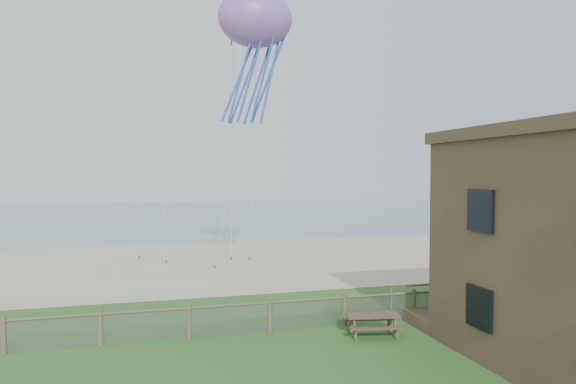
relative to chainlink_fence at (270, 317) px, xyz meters
name	(u,v)px	position (x,y,z in m)	size (l,w,h in m)	color
sand_beach	(215,262)	(0.00, 16.00, -0.55)	(72.00, 20.00, 0.02)	tan
ocean	(178,213)	(0.00, 60.00, -0.55)	(160.00, 68.00, 0.02)	slate
chainlink_fence	(270,317)	(0.00, 0.00, 0.00)	(36.20, 0.20, 1.25)	brown
motel_deck	(574,308)	(13.00, -1.00, -0.30)	(15.00, 2.00, 0.50)	brown
picnic_table	(373,324)	(3.56, -1.37, -0.14)	(1.92, 1.45, 0.81)	brown
octopus_kite	(255,55)	(1.63, 10.41, 12.17)	(3.91, 2.76, 8.05)	#E52456
kite_red	(234,19)	(0.72, 12.24, 14.67)	(1.18, 0.70, 2.33)	#F2522A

